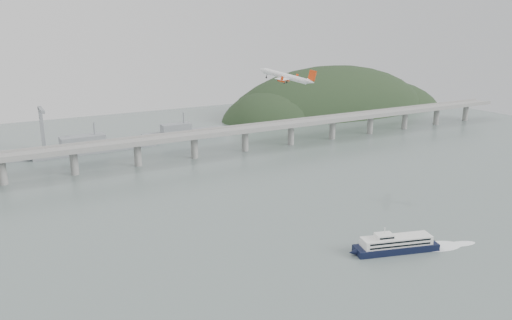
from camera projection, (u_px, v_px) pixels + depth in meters
ground at (308, 252)px, 257.57m from camera, size 900.00×900.00×0.00m
bridge at (171, 141)px, 420.27m from camera, size 800.00×22.00×23.90m
headland at (339, 124)px, 675.98m from camera, size 365.00×155.00×156.00m
ferry at (396, 244)px, 257.67m from camera, size 71.37×28.12×13.78m
airliner at (287, 77)px, 309.06m from camera, size 29.41×31.55×10.71m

